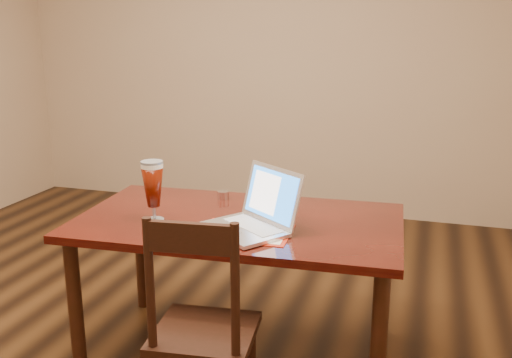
% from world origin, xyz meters
% --- Properties ---
extents(ground, '(5.00, 5.00, 0.00)m').
position_xyz_m(ground, '(0.00, 0.00, 0.00)').
color(ground, black).
rests_on(ground, ground).
extents(dining_table, '(1.53, 0.92, 0.98)m').
position_xyz_m(dining_table, '(0.52, 0.16, 0.63)').
color(dining_table, '#450F09').
rests_on(dining_table, ground).
extents(dining_chair, '(0.43, 0.41, 0.91)m').
position_xyz_m(dining_chair, '(0.56, -0.39, 0.43)').
color(dining_chair, black).
rests_on(dining_chair, ground).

